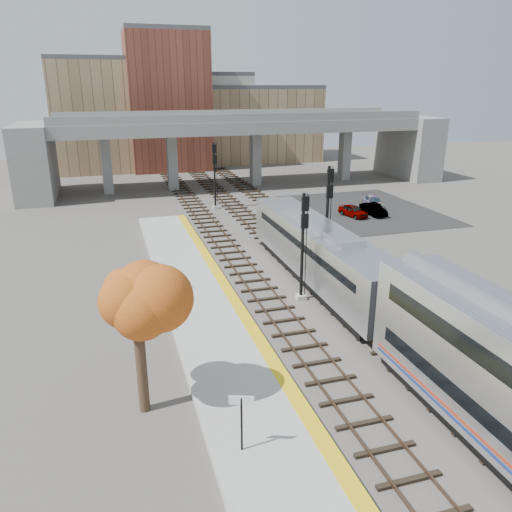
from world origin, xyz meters
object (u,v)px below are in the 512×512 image
object	(u,v)px
car_a	(353,211)
car_b	(373,209)
signal_mast_near	(303,249)
car_c	(373,202)
locomotive	(319,251)
tree	(135,291)
signal_mast_far	(215,177)
signal_mast_mid	(327,217)

from	to	relation	value
car_a	car_b	bearing A→B (deg)	-15.11
signal_mast_near	car_c	distance (m)	26.79
locomotive	tree	distance (m)	16.85
car_a	car_b	world-z (taller)	car_b
signal_mast_far	car_a	size ratio (longest dim) A/B	2.03
signal_mast_mid	car_a	bearing A→B (deg)	54.94
locomotive	car_b	bearing A→B (deg)	50.09
signal_mast_mid	car_c	world-z (taller)	signal_mast_mid
signal_mast_mid	car_b	distance (m)	16.61
tree	signal_mast_far	bearing A→B (deg)	72.83
locomotive	car_b	xyz separation A→B (m)	(12.85, 15.37, -1.64)
car_b	locomotive	bearing A→B (deg)	-133.34
signal_mast_mid	tree	distance (m)	20.25
signal_mast_near	car_a	xyz separation A→B (m)	(12.68, 17.67, -2.70)
signal_mast_far	car_c	world-z (taller)	signal_mast_far
signal_mast_near	car_a	distance (m)	21.92
signal_mast_far	car_a	world-z (taller)	signal_mast_far
locomotive	signal_mast_mid	world-z (taller)	signal_mast_mid
tree	locomotive	bearing A→B (deg)	40.92
signal_mast_far	tree	world-z (taller)	tree
locomotive	signal_mast_near	distance (m)	3.26
tree	car_c	xyz separation A→B (m)	(27.10, 29.36, -4.76)
signal_mast_near	signal_mast_far	size ratio (longest dim) A/B	0.97
signal_mast_mid	signal_mast_far	xyz separation A→B (m)	(-4.10, 19.67, -0.23)
signal_mast_mid	signal_mast_far	distance (m)	20.09
signal_mast_near	car_c	bearing A→B (deg)	51.24
locomotive	signal_mast_near	world-z (taller)	signal_mast_near
car_a	signal_mast_far	bearing A→B (deg)	135.41
signal_mast_near	car_a	size ratio (longest dim) A/B	1.96
signal_mast_mid	tree	world-z (taller)	signal_mast_mid
tree	car_c	bearing A→B (deg)	47.30
car_b	tree	bearing A→B (deg)	-137.49
tree	car_b	world-z (taller)	tree
signal_mast_near	car_b	xyz separation A→B (m)	(14.95, 17.63, -2.70)
signal_mast_near	car_c	xyz separation A→B (m)	(16.68, 20.78, -2.71)
car_b	car_c	bearing A→B (deg)	57.77
signal_mast_far	car_c	size ratio (longest dim) A/B	1.74
locomotive	car_a	distance (m)	18.76
car_a	locomotive	bearing A→B (deg)	-138.64
signal_mast_mid	car_a	world-z (taller)	signal_mast_mid
locomotive	car_c	bearing A→B (deg)	51.78
signal_mast_mid	car_b	xyz separation A→B (m)	(10.85, 12.19, -3.09)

